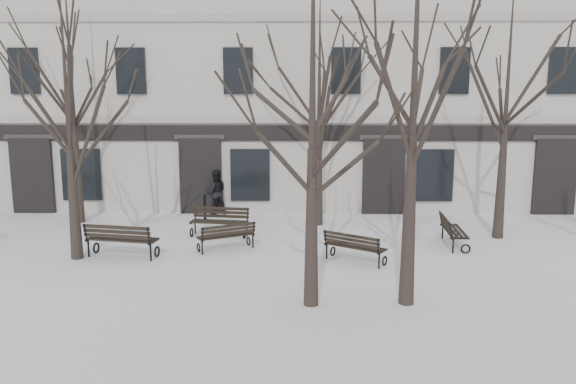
{
  "coord_description": "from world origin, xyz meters",
  "views": [
    {
      "loc": [
        0.16,
        -13.29,
        4.58
      ],
      "look_at": [
        -0.08,
        3.0,
        1.71
      ],
      "focal_mm": 35.0,
      "sensor_mm": 36.0,
      "label": 1
    }
  ],
  "objects_px": {
    "bench_4": "(227,235)",
    "bench_5": "(452,230)",
    "tree_1": "(313,66)",
    "tree_2": "(416,45)",
    "bench_2": "(354,246)",
    "bench_1": "(121,239)",
    "tree_0": "(66,91)",
    "bench_3": "(220,221)"
  },
  "relations": [
    {
      "from": "bench_4",
      "to": "bench_5",
      "type": "bearing_deg",
      "value": 157.32
    },
    {
      "from": "tree_1",
      "to": "tree_2",
      "type": "height_order",
      "value": "tree_2"
    },
    {
      "from": "tree_1",
      "to": "bench_2",
      "type": "bearing_deg",
      "value": 68.01
    },
    {
      "from": "tree_1",
      "to": "bench_2",
      "type": "height_order",
      "value": "tree_1"
    },
    {
      "from": "bench_1",
      "to": "bench_2",
      "type": "distance_m",
      "value": 6.53
    },
    {
      "from": "tree_1",
      "to": "tree_0",
      "type": "bearing_deg",
      "value": 152.23
    },
    {
      "from": "tree_0",
      "to": "bench_5",
      "type": "bearing_deg",
      "value": 7.85
    },
    {
      "from": "bench_1",
      "to": "bench_2",
      "type": "xyz_separation_m",
      "value": [
        6.52,
        -0.38,
        -0.08
      ]
    },
    {
      "from": "bench_3",
      "to": "bench_5",
      "type": "bearing_deg",
      "value": -0.4
    },
    {
      "from": "tree_2",
      "to": "bench_3",
      "type": "relative_size",
      "value": 4.63
    },
    {
      "from": "bench_4",
      "to": "tree_1",
      "type": "bearing_deg",
      "value": 90.98
    },
    {
      "from": "tree_2",
      "to": "bench_4",
      "type": "relative_size",
      "value": 5.12
    },
    {
      "from": "bench_1",
      "to": "bench_2",
      "type": "relative_size",
      "value": 1.21
    },
    {
      "from": "tree_0",
      "to": "bench_4",
      "type": "bearing_deg",
      "value": 11.89
    },
    {
      "from": "bench_2",
      "to": "bench_3",
      "type": "bearing_deg",
      "value": -0.94
    },
    {
      "from": "tree_1",
      "to": "bench_5",
      "type": "bearing_deg",
      "value": 48.13
    },
    {
      "from": "tree_1",
      "to": "bench_1",
      "type": "distance_m",
      "value": 7.8
    },
    {
      "from": "bench_4",
      "to": "bench_5",
      "type": "relative_size",
      "value": 0.95
    },
    {
      "from": "tree_0",
      "to": "bench_5",
      "type": "xyz_separation_m",
      "value": [
        10.9,
        1.5,
        -4.16
      ]
    },
    {
      "from": "tree_1",
      "to": "bench_1",
      "type": "height_order",
      "value": "tree_1"
    },
    {
      "from": "tree_0",
      "to": "bench_4",
      "type": "xyz_separation_m",
      "value": [
        4.11,
        0.87,
        -4.19
      ]
    },
    {
      "from": "tree_1",
      "to": "tree_2",
      "type": "distance_m",
      "value": 2.15
    },
    {
      "from": "tree_2",
      "to": "bench_2",
      "type": "xyz_separation_m",
      "value": [
        -0.84,
        3.02,
        -5.09
      ]
    },
    {
      "from": "bench_1",
      "to": "bench_3",
      "type": "relative_size",
      "value": 1.09
    },
    {
      "from": "tree_0",
      "to": "tree_1",
      "type": "relative_size",
      "value": 0.91
    },
    {
      "from": "tree_0",
      "to": "bench_2",
      "type": "distance_m",
      "value": 8.81
    },
    {
      "from": "bench_2",
      "to": "bench_3",
      "type": "distance_m",
      "value": 4.98
    },
    {
      "from": "tree_0",
      "to": "bench_2",
      "type": "bearing_deg",
      "value": -2.16
    },
    {
      "from": "bench_3",
      "to": "tree_1",
      "type": "bearing_deg",
      "value": -56.84
    },
    {
      "from": "tree_2",
      "to": "bench_1",
      "type": "bearing_deg",
      "value": 155.25
    },
    {
      "from": "tree_2",
      "to": "tree_1",
      "type": "bearing_deg",
      "value": -177.1
    },
    {
      "from": "tree_0",
      "to": "bench_3",
      "type": "xyz_separation_m",
      "value": [
        3.68,
        2.58,
        -4.14
      ]
    },
    {
      "from": "tree_0",
      "to": "bench_3",
      "type": "distance_m",
      "value": 6.11
    },
    {
      "from": "tree_1",
      "to": "bench_4",
      "type": "relative_size",
      "value": 4.72
    },
    {
      "from": "tree_1",
      "to": "bench_5",
      "type": "height_order",
      "value": "tree_1"
    },
    {
      "from": "bench_2",
      "to": "bench_4",
      "type": "xyz_separation_m",
      "value": [
        -3.64,
        1.16,
        -0.01
      ]
    },
    {
      "from": "bench_1",
      "to": "bench_3",
      "type": "distance_m",
      "value": 3.49
    },
    {
      "from": "tree_0",
      "to": "tree_2",
      "type": "distance_m",
      "value": 9.26
    },
    {
      "from": "bench_4",
      "to": "bench_5",
      "type": "height_order",
      "value": "bench_5"
    },
    {
      "from": "tree_1",
      "to": "tree_2",
      "type": "relative_size",
      "value": 0.92
    },
    {
      "from": "tree_2",
      "to": "bench_5",
      "type": "relative_size",
      "value": 4.85
    },
    {
      "from": "tree_1",
      "to": "bench_1",
      "type": "bearing_deg",
      "value": 146.34
    }
  ]
}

